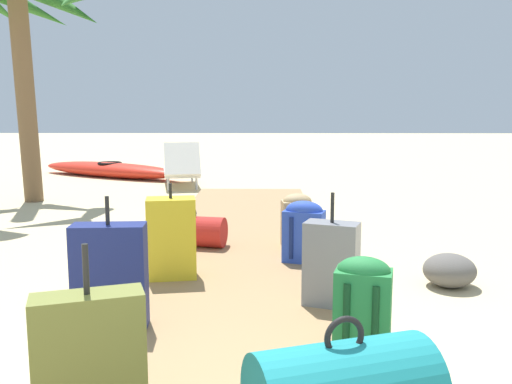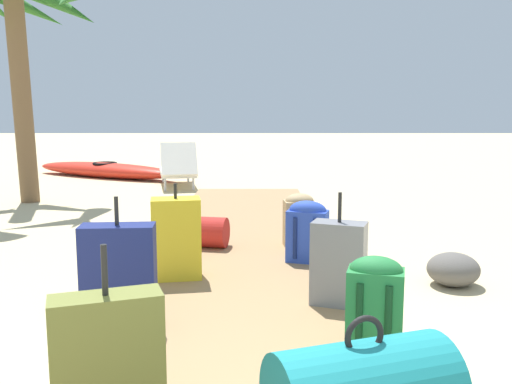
# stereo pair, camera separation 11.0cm
# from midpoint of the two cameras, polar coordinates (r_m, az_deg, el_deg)

# --- Properties ---
(ground_plane) EXTENTS (60.00, 60.00, 0.00)m
(ground_plane) POSITION_cam_midpoint_polar(r_m,az_deg,el_deg) (4.42, -1.41, -9.34)
(ground_plane) COLOR #CCB789
(boardwalk) EXTENTS (1.63, 7.91, 0.08)m
(boardwalk) POSITION_cam_midpoint_polar(r_m,az_deg,el_deg) (5.16, -1.05, -6.25)
(boardwalk) COLOR #9E7A51
(boardwalk) RESTS_ON ground
(suitcase_grey) EXTENTS (0.39, 0.30, 0.75)m
(suitcase_grey) POSITION_cam_midpoint_polar(r_m,az_deg,el_deg) (3.66, 8.67, -7.37)
(suitcase_grey) COLOR slate
(suitcase_grey) RESTS_ON boardwalk
(duffel_bag_red) EXTENTS (0.74, 0.41, 0.40)m
(duffel_bag_red) POSITION_cam_midpoint_polar(r_m,az_deg,el_deg) (5.24, -6.42, -4.02)
(duffel_bag_red) COLOR red
(duffel_bag_red) RESTS_ON boardwalk
(suitcase_navy) EXTENTS (0.43, 0.21, 0.78)m
(suitcase_navy) POSITION_cam_midpoint_polar(r_m,az_deg,el_deg) (3.33, -13.99, -8.49)
(suitcase_navy) COLOR navy
(suitcase_navy) RESTS_ON boardwalk
(suitcase_yellow) EXTENTS (0.40, 0.30, 0.73)m
(suitcase_yellow) POSITION_cam_midpoint_polar(r_m,az_deg,el_deg) (4.24, -8.03, -4.73)
(suitcase_yellow) COLOR gold
(suitcase_yellow) RESTS_ON boardwalk
(backpack_green) EXTENTS (0.32, 0.26, 0.55)m
(backpack_green) POSITION_cam_midpoint_polar(r_m,az_deg,el_deg) (2.89, 12.10, -11.57)
(backpack_green) COLOR #237538
(backpack_green) RESTS_ON boardwalk
(backpack_blue) EXTENTS (0.38, 0.29, 0.52)m
(backpack_blue) POSITION_cam_midpoint_polar(r_m,az_deg,el_deg) (4.66, 5.66, -3.93)
(backpack_blue) COLOR #2847B7
(backpack_blue) RESTS_ON boardwalk
(backpack_tan) EXTENTS (0.30, 0.26, 0.50)m
(backpack_tan) POSITION_cam_midpoint_polar(r_m,az_deg,el_deg) (5.17, 4.89, -2.80)
(backpack_tan) COLOR tan
(backpack_tan) RESTS_ON boardwalk
(suitcase_olive) EXTENTS (0.46, 0.30, 0.76)m
(suitcase_olive) POSITION_cam_midpoint_polar(r_m,az_deg,el_deg) (2.33, -15.48, -16.73)
(suitcase_olive) COLOR olive
(suitcase_olive) RESTS_ON boardwalk
(palm_tree_far_left) EXTENTS (2.18, 2.34, 3.50)m
(palm_tree_far_left) POSITION_cam_midpoint_polar(r_m,az_deg,el_deg) (8.88, -22.70, 16.76)
(palm_tree_far_left) COLOR brown
(palm_tree_far_left) RESTS_ON ground
(lounge_chair) EXTENTS (0.89, 1.60, 0.81)m
(lounge_chair) POSITION_cam_midpoint_polar(r_m,az_deg,el_deg) (9.90, -7.45, 2.41)
(lounge_chair) COLOR white
(lounge_chair) RESTS_ON ground
(kayak) EXTENTS (3.55, 2.37, 0.31)m
(kayak) POSITION_cam_midpoint_polar(r_m,az_deg,el_deg) (11.71, -14.64, 2.26)
(kayak) COLOR red
(kayak) RESTS_ON ground
(rock_right_near) EXTENTS (0.57, 0.56, 0.26)m
(rock_right_near) POSITION_cam_midpoint_polar(r_m,az_deg,el_deg) (4.55, 20.08, -7.63)
(rock_right_near) COLOR #5B5651
(rock_right_near) RESTS_ON ground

